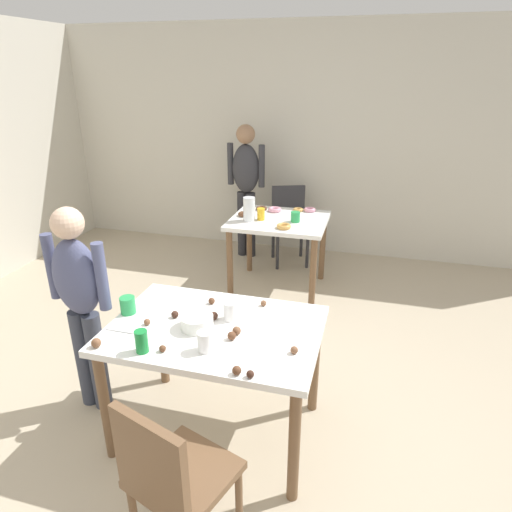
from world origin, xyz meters
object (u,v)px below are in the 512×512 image
Objects in this scene: dining_table_far at (279,230)px; dining_table_near at (215,342)px; chair_near_table at (171,475)px; person_adult_far at (246,180)px; pitcher_far at (249,209)px; soda_can at (142,341)px; person_girl_near at (80,296)px; chair_far_table at (289,220)px; mixing_bowl at (197,322)px.

dining_table_near is at bearing -87.71° from dining_table_far.
chair_near_table is at bearing -86.63° from dining_table_far.
person_adult_far is 0.95m from pitcher_far.
soda_can is at bearing -94.69° from dining_table_far.
person_adult_far is 3.14m from soda_can.
dining_table_near is 0.77× the size of person_adult_far.
pitcher_far reaches higher than dining_table_far.
dining_table_far is 2.17m from person_girl_near.
chair_far_table is (-0.12, 2.78, -0.16)m from dining_table_near.
chair_near_table is 0.56× the size of person_adult_far.
person_adult_far is at bearing 102.95° from dining_table_near.
dining_table_near is 5.21× the size of pitcher_far.
chair_far_table is at bearing 74.76° from person_girl_near.
dining_table_near is 1.29× the size of dining_table_far.
person_adult_far is at bearing 101.49° from chair_near_table.
mixing_bowl is 1.51× the size of soda_can.
dining_table_far is 2.07m from mixing_bowl.
soda_can reaches higher than dining_table_far.
person_girl_near is at bearing -94.79° from person_adult_far.
pitcher_far is (-0.34, 1.89, 0.21)m from dining_table_near.
soda_can is at bearing -29.28° from person_girl_near.
person_girl_near reaches higher than chair_far_table.
chair_far_table is (-0.04, 0.75, -0.14)m from dining_table_far.
person_girl_near is at bearing 176.39° from mixing_bowl.
chair_near_table reaches higher than dining_table_near.
person_adult_far is 2.88m from mixing_bowl.
person_girl_near is (-0.96, 0.80, 0.32)m from chair_near_table.
dining_table_far is 2.82m from chair_near_table.
chair_near_table reaches higher than mixing_bowl.
dining_table_far is 0.60× the size of person_adult_far.
person_girl_near reaches higher than chair_near_table.
mixing_bowl is (0.55, -2.83, -0.14)m from person_adult_far.
dining_table_near is 0.80m from chair_near_table.
person_girl_near is 0.79m from mixing_bowl.
soda_can is (-0.15, -3.10, 0.31)m from chair_far_table.
person_girl_near is 6.03× the size of pitcher_far.
dining_table_near is 9.76× the size of soda_can.
chair_near_table is 0.63× the size of person_girl_near.
person_girl_near is 1.95m from pitcher_far.
person_girl_near is 11.29× the size of soda_can.
soda_can reaches higher than dining_table_near.
chair_far_table is at bearing 93.17° from dining_table_far.
person_adult_far reaches higher than chair_far_table.
dining_table_far is 1.06× the size of chair_far_table.
pitcher_far reaches higher than chair_near_table.
person_girl_near reaches higher than pitcher_far.
person_adult_far is (-0.56, 0.77, 0.29)m from dining_table_far.
chair_far_table is at bearing -1.73° from person_adult_far.
pitcher_far reaches higher than mixing_bowl.
chair_far_table is at bearing 93.33° from chair_near_table.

